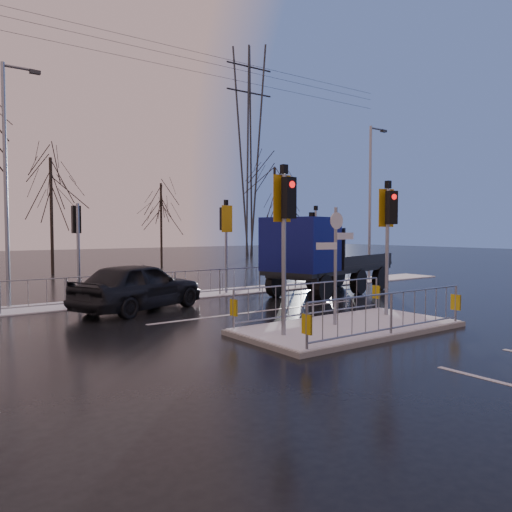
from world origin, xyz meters
TOP-DOWN VIEW (x-y plane):
  - ground at (0.00, 0.00)m, footprint 120.00×120.00m
  - snow_verge at (0.00, 8.60)m, footprint 30.00×2.00m
  - lane_markings at (0.00, -0.33)m, footprint 8.00×11.38m
  - traffic_island at (-0.01, 0.01)m, footprint 6.00×3.04m
  - far_kerb_fixtures at (0.29, 8.09)m, footprint 18.00×0.65m
  - car_far_lane at (-3.19, 6.24)m, footprint 5.08×3.57m
  - flatbed_truck at (3.78, 5.48)m, footprint 7.10×4.13m
  - tree_far_a at (-2.00, 22.00)m, footprint 3.75×3.75m
  - tree_far_b at (6.00, 24.00)m, footprint 3.25×3.25m
  - tree_far_c at (14.00, 21.00)m, footprint 4.00×4.00m
  - street_lamp_right at (10.57, 8.50)m, footprint 1.25×0.18m
  - street_lamp_left at (-6.43, 9.50)m, footprint 1.25×0.18m
  - pylon_wires at (16.88, 30.00)m, footprint 70.00×2.38m

SIDE VIEW (x-z plane):
  - ground at x=0.00m, z-range 0.00..0.00m
  - lane_markings at x=0.00m, z-range 0.00..0.01m
  - snow_verge at x=0.00m, z-range 0.00..0.04m
  - traffic_island at x=-0.01m, z-range -1.68..2.47m
  - car_far_lane at x=-3.19m, z-range 0.00..1.60m
  - far_kerb_fixtures at x=0.29m, z-range -0.90..2.93m
  - flatbed_truck at x=3.78m, z-range 0.10..3.20m
  - tree_far_b at x=6.00m, z-range 1.11..7.25m
  - street_lamp_right at x=10.57m, z-range 0.39..8.39m
  - street_lamp_left at x=-6.43m, z-range 0.39..8.59m
  - tree_far_a at x=-2.00m, z-range 1.28..8.36m
  - tree_far_c at x=14.00m, z-range 1.37..8.92m
  - pylon_wires at x=16.88m, z-range 1.05..21.02m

